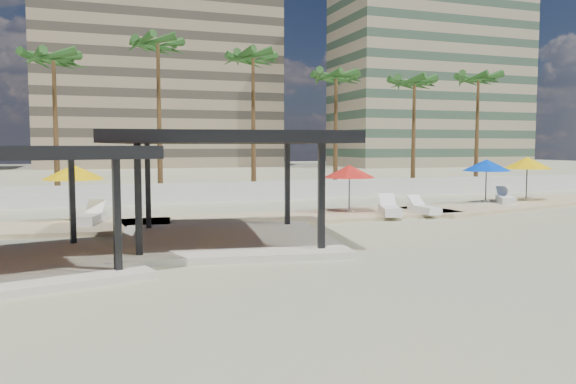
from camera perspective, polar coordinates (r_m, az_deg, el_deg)
name	(u,v)px	position (r m, az deg, el deg)	size (l,w,h in m)	color
ground	(319,247)	(18.97, 3.17, -5.60)	(200.00, 200.00, 0.00)	tan
promenade	(296,216)	(26.74, 0.79, -2.46)	(44.45, 7.97, 0.24)	#C6B284
boundary_wall	(217,192)	(34.11, -7.24, -0.04)	(56.00, 0.30, 1.20)	silver
building_mid	(159,80)	(96.49, -12.95, 11.03)	(38.00, 16.00, 30.40)	#847259
building_east	(430,64)	(100.83, 14.26, 12.45)	(32.00, 15.00, 36.40)	gray
pavilion_central	(225,178)	(19.56, -6.42, 1.46)	(8.60, 8.60, 3.85)	beige
umbrella_b	(73,172)	(26.15, -20.97, 1.88)	(3.03, 3.03, 2.41)	beige
umbrella_c	(349,172)	(27.47, 6.26, 2.08)	(2.98, 2.98, 2.29)	beige
umbrella_d	(486,165)	(34.02, 19.52, 2.57)	(3.49, 3.49, 2.45)	beige
umbrella_e	(527,163)	(35.92, 23.14, 2.73)	(3.83, 3.83, 2.58)	beige
lounger_a	(91,218)	(24.92, -19.42, -2.47)	(1.37, 2.48, 0.89)	white
lounger_b	(390,210)	(26.80, 10.31, -1.79)	(1.56, 2.52, 0.91)	white
lounger_c	(424,209)	(27.74, 13.64, -1.69)	(0.72, 2.12, 0.80)	white
lounger_d	(506,199)	(34.11, 21.25, -0.67)	(1.81, 2.38, 0.88)	white
palm_c	(54,64)	(35.68, -22.72, 11.91)	(3.00, 3.00, 9.26)	brown
palm_d	(158,51)	(36.84, -13.08, 13.79)	(3.00, 3.00, 10.54)	brown
palm_e	(253,64)	(37.44, -3.57, 12.88)	(3.00, 3.00, 9.93)	brown
palm_f	(336,81)	(39.57, 4.90, 11.14)	(3.00, 3.00, 8.99)	brown
palm_g	(414,86)	(42.03, 12.73, 10.42)	(3.00, 3.00, 8.80)	brown
palm_h	(478,83)	(46.00, 18.77, 10.44)	(3.00, 3.00, 9.37)	brown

